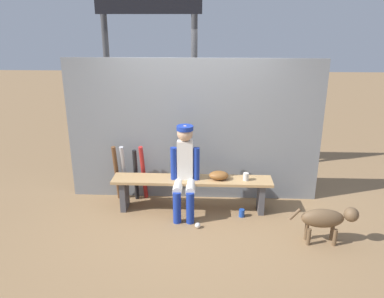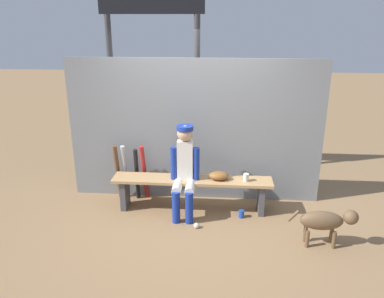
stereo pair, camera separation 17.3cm
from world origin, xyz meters
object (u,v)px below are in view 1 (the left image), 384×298
dugout_bench (192,186)px  bat_aluminum_silver (124,173)px  bat_aluminum_red (143,173)px  baseball_glove (219,175)px  bat_aluminum_black (136,175)px  cup_on_ground (242,213)px  dog (327,219)px  cup_on_bench (246,177)px  scoreboard (152,18)px  bat_wood_dark (117,173)px  baseball (198,225)px  player_seated (185,168)px

dugout_bench → bat_aluminum_silver: bearing=164.1°
bat_aluminum_red → bat_aluminum_silver: 0.30m
dugout_bench → baseball_glove: size_ratio=8.16×
bat_aluminum_red → bat_aluminum_black: bat_aluminum_red is taller
cup_on_ground → dog: size_ratio=0.13×
cup_on_bench → scoreboard: bearing=139.2°
bat_wood_dark → cup_on_bench: (1.92, -0.29, 0.10)m
bat_wood_dark → baseball: 1.54m
dugout_bench → player_seated: 0.35m
bat_aluminum_red → cup_on_bench: size_ratio=8.20×
dugout_bench → bat_aluminum_black: bearing=161.8°
baseball_glove → cup_on_bench: (0.38, -0.02, -0.01)m
dog → player_seated: bearing=159.4°
bat_aluminum_silver → bat_wood_dark: (-0.11, -0.02, 0.00)m
bat_aluminum_silver → scoreboard: scoreboard is taller
player_seated → cup_on_ground: bearing=-4.9°
dugout_bench → baseball_glove: 0.42m
cup_on_ground → cup_on_bench: (0.05, 0.16, 0.49)m
baseball → player_seated: bearing=116.0°
player_seated → cup_on_bench: (0.86, 0.09, -0.15)m
dugout_bench → player_seated: (-0.10, -0.11, 0.32)m
bat_aluminum_silver → cup_on_ground: bat_aluminum_silver is taller
bat_wood_dark → scoreboard: size_ratio=0.23×
cup_on_ground → scoreboard: (-1.39, 1.40, 2.61)m
dugout_bench → cup_on_ground: dugout_bench is taller
bat_aluminum_silver → baseball: bearing=-35.2°
baseball → scoreboard: size_ratio=0.02×
baseball_glove → bat_wood_dark: 1.57m
player_seated → dog: player_seated is taller
dugout_bench → cup_on_bench: 0.78m
dugout_bench → baseball_glove: bearing=0.0°
baseball → dugout_bench: bearing=101.0°
bat_wood_dark → cup_on_bench: bat_wood_dark is taller
baseball_glove → bat_aluminum_black: bat_aluminum_black is taller
dugout_bench → cup_on_ground: (0.71, -0.18, -0.32)m
bat_aluminum_red → cup_on_bench: (1.51, -0.31, 0.10)m
dugout_bench → bat_aluminum_black: size_ratio=2.78×
scoreboard → player_seated: bearing=-66.6°
dugout_bench → bat_aluminum_silver: 1.09m
bat_wood_dark → bat_aluminum_silver: bearing=12.7°
dugout_bench → baseball_glove: (0.38, 0.00, 0.18)m
bat_aluminum_silver → cup_on_bench: bearing=-10.0°
baseball → scoreboard: (-0.78, 1.74, 2.63)m
scoreboard → dog: (2.38, -2.01, -2.33)m
bat_aluminum_black → baseball: bat_aluminum_black is taller
bat_aluminum_silver → baseball_glove: bearing=-11.8°
cup_on_ground → baseball: bearing=-151.3°
player_seated → cup_on_ground: 1.04m
cup_on_bench → scoreboard: scoreboard is taller
dugout_bench → player_seated: bearing=-131.6°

